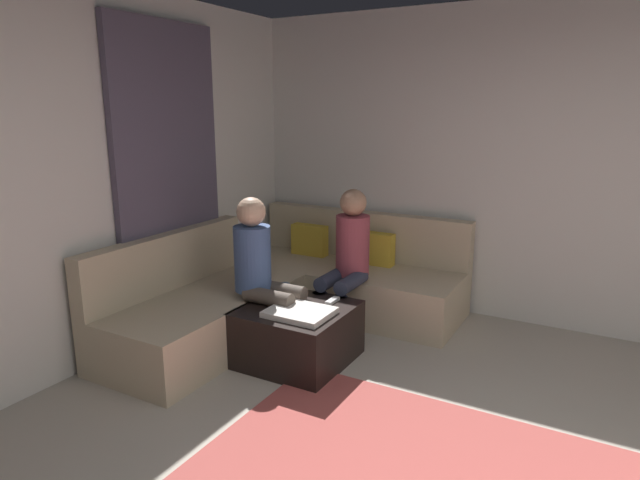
# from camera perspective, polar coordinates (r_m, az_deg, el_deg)

# --- Properties ---
(wall_back) EXTENTS (6.00, 0.12, 2.70)m
(wall_back) POSITION_cam_1_polar(r_m,az_deg,el_deg) (4.92, 24.94, 6.63)
(wall_back) COLOR silver
(wall_back) RESTS_ON ground_plane
(wall_left) EXTENTS (0.12, 6.00, 2.70)m
(wall_left) POSITION_cam_1_polar(r_m,az_deg,el_deg) (3.87, -30.15, 4.43)
(wall_left) COLOR silver
(wall_left) RESTS_ON ground_plane
(curtain_panel) EXTENTS (0.06, 1.10, 2.50)m
(curtain_panel) POSITION_cam_1_polar(r_m,az_deg,el_deg) (4.60, -15.40, 5.74)
(curtain_panel) COLOR #595166
(curtain_panel) RESTS_ON ground_plane
(sectional_couch) EXTENTS (2.10, 2.55, 0.87)m
(sectional_couch) POSITION_cam_1_polar(r_m,az_deg,el_deg) (4.81, -3.26, -5.36)
(sectional_couch) COLOR #C6B593
(sectional_couch) RESTS_ON ground_plane
(ottoman) EXTENTS (0.76, 0.76, 0.42)m
(ottoman) POSITION_cam_1_polar(r_m,az_deg,el_deg) (4.12, -2.42, -9.74)
(ottoman) COLOR black
(ottoman) RESTS_ON ground_plane
(folded_blanket) EXTENTS (0.44, 0.36, 0.04)m
(folded_blanket) POSITION_cam_1_polar(r_m,az_deg,el_deg) (3.89, -2.12, -7.54)
(folded_blanket) COLOR white
(folded_blanket) RESTS_ON ottoman
(coffee_mug) EXTENTS (0.08, 0.08, 0.10)m
(coffee_mug) POSITION_cam_1_polar(r_m,az_deg,el_deg) (4.28, -3.70, -5.15)
(coffee_mug) COLOR #334C72
(coffee_mug) RESTS_ON ottoman
(game_remote) EXTENTS (0.05, 0.15, 0.02)m
(game_remote) POSITION_cam_1_polar(r_m,az_deg,el_deg) (4.14, 1.30, -6.35)
(game_remote) COLOR white
(game_remote) RESTS_ON ottoman
(person_on_couch_back) EXTENTS (0.30, 0.60, 1.20)m
(person_on_couch_back) POSITION_cam_1_polar(r_m,az_deg,el_deg) (4.49, 2.86, -1.71)
(person_on_couch_back) COLOR #2D3347
(person_on_couch_back) RESTS_ON ground_plane
(person_on_couch_side) EXTENTS (0.60, 0.30, 1.20)m
(person_on_couch_side) POSITION_cam_1_polar(r_m,az_deg,el_deg) (4.15, -5.94, -3.06)
(person_on_couch_side) COLOR brown
(person_on_couch_side) RESTS_ON ground_plane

